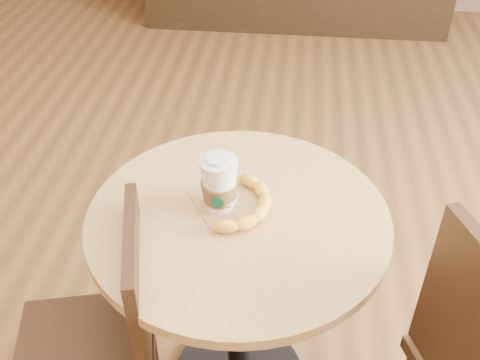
{
  "coord_description": "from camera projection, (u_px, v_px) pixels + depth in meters",
  "views": [
    {
      "loc": [
        0.04,
        -1.06,
        1.71
      ],
      "look_at": [
        -0.08,
        0.06,
        0.83
      ],
      "focal_mm": 42.0,
      "sensor_mm": 36.0,
      "label": 1
    }
  ],
  "objects": [
    {
      "name": "cafe_table",
      "position": [
        238.0,
        265.0,
        1.56
      ],
      "size": [
        0.78,
        0.78,
        0.75
      ],
      "color": "black",
      "rests_on": "ground"
    },
    {
      "name": "chair_left",
      "position": [
        105.0,
        339.0,
        1.48
      ],
      "size": [
        0.45,
        0.45,
        0.84
      ],
      "rotation": [
        0.0,
        0.0,
        -1.32
      ],
      "color": "#352112",
      "rests_on": "ground"
    },
    {
      "name": "kraft_bag",
      "position": [
        242.0,
        200.0,
        1.48
      ],
      "size": [
        0.3,
        0.28,
        0.0
      ],
      "primitive_type": "cube",
      "rotation": [
        0.0,
        0.0,
        0.56
      ],
      "color": "tan",
      "rests_on": "cafe_table"
    },
    {
      "name": "coffee_cup",
      "position": [
        219.0,
        186.0,
        1.42
      ],
      "size": [
        0.1,
        0.1,
        0.16
      ],
      "rotation": [
        0.0,
        0.0,
        0.03
      ],
      "color": "white",
      "rests_on": "cafe_table"
    },
    {
      "name": "muffin",
      "position": [
        222.0,
        195.0,
        1.44
      ],
      "size": [
        0.09,
        0.09,
        0.08
      ],
      "color": "white",
      "rests_on": "kraft_bag"
    },
    {
      "name": "banana",
      "position": [
        248.0,
        203.0,
        1.44
      ],
      "size": [
        0.22,
        0.29,
        0.03
      ],
      "primitive_type": null,
      "rotation": [
        0.0,
        0.0,
        -0.29
      ],
      "color": "yellow",
      "rests_on": "kraft_bag"
    }
  ]
}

